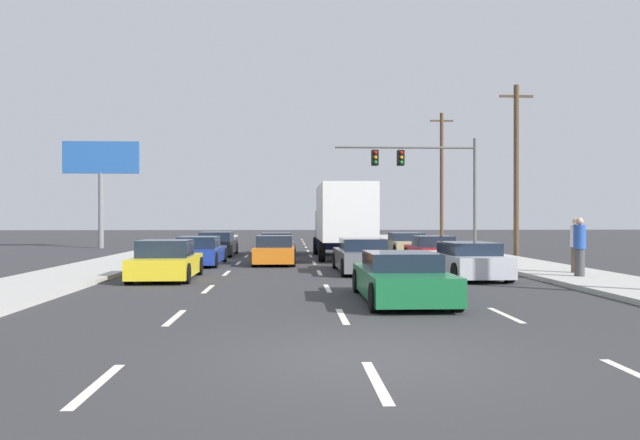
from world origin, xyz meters
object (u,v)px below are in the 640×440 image
(car_white, at_px, (276,244))
(utility_pole_far, at_px, (442,177))
(car_gray, at_px, (362,257))
(car_tan, at_px, (406,244))
(car_red, at_px, (432,251))
(car_black, at_px, (217,244))
(box_truck, at_px, (343,217))
(car_yellow, at_px, (166,262))
(roadside_billboard, at_px, (101,170))
(car_green, at_px, (401,278))
(car_silver, at_px, (466,261))
(pedestrian_mid_block, at_px, (576,245))
(traffic_signal_mast, at_px, (418,167))
(utility_pole_mid, at_px, (516,168))
(car_orange, at_px, (275,251))
(car_blue, at_px, (200,252))
(pedestrian_near_corner, at_px, (580,247))

(car_white, bearing_deg, utility_pole_far, 44.87)
(car_gray, bearing_deg, car_tan, 71.18)
(utility_pole_far, bearing_deg, car_red, -105.14)
(car_black, height_order, box_truck, box_truck)
(car_white, xyz_separation_m, car_gray, (3.43, -11.77, 0.03))
(car_yellow, bearing_deg, roadside_billboard, 111.99)
(car_green, relative_size, car_silver, 0.98)
(car_silver, bearing_deg, pedestrian_mid_block, 2.67)
(traffic_signal_mast, bearing_deg, box_truck, -125.77)
(car_yellow, bearing_deg, car_silver, 0.73)
(car_white, xyz_separation_m, car_silver, (6.73, -13.95, 0.02))
(utility_pole_mid, bearing_deg, car_tan, 163.72)
(box_truck, xyz_separation_m, traffic_signal_mast, (5.28, 7.33, 3.11))
(car_gray, bearing_deg, car_black, 122.09)
(car_yellow, relative_size, car_silver, 0.86)
(box_truck, distance_m, car_tan, 5.28)
(car_orange, height_order, car_green, car_orange)
(car_gray, bearing_deg, pedestrian_mid_block, -15.55)
(car_blue, height_order, car_white, car_blue)
(car_red, distance_m, utility_pole_mid, 8.64)
(box_truck, xyz_separation_m, car_green, (0.09, -15.59, -1.53))
(utility_pole_mid, xyz_separation_m, pedestrian_mid_block, (-2.18, -11.42, -3.61))
(car_blue, height_order, pedestrian_mid_block, pedestrian_mid_block)
(box_truck, bearing_deg, pedestrian_near_corner, -58.59)
(car_green, height_order, roadside_billboard, roadside_billboard)
(car_gray, relative_size, utility_pole_far, 0.46)
(box_truck, bearing_deg, car_green, -89.66)
(car_green, relative_size, roadside_billboard, 0.64)
(car_black, bearing_deg, car_green, -70.09)
(car_black, relative_size, car_yellow, 1.11)
(car_green, bearing_deg, pedestrian_mid_block, 39.40)
(car_silver, bearing_deg, utility_pole_mid, 62.34)
(utility_pole_mid, bearing_deg, traffic_signal_mast, 126.28)
(car_black, distance_m, car_tan, 10.39)
(car_gray, bearing_deg, roadside_billboard, 128.83)
(box_truck, bearing_deg, car_black, 156.83)
(car_black, xyz_separation_m, car_tan, (10.38, 0.52, -0.03))
(car_black, height_order, roadside_billboard, roadside_billboard)
(car_black, xyz_separation_m, utility_pole_far, (15.64, 13.64, 4.62))
(car_silver, bearing_deg, car_orange, 136.28)
(car_gray, xyz_separation_m, pedestrian_mid_block, (7.19, -2.00, 0.50))
(traffic_signal_mast, relative_size, utility_pole_mid, 0.97)
(car_blue, distance_m, car_silver, 11.56)
(car_white, height_order, box_truck, box_truck)
(car_blue, xyz_separation_m, car_silver, (9.84, -6.07, 0.01))
(car_blue, xyz_separation_m, car_red, (10.23, 0.51, -0.00))
(car_blue, relative_size, car_white, 1.00)
(car_green, bearing_deg, car_tan, 78.90)
(car_tan, bearing_deg, pedestrian_near_corner, -78.49)
(car_yellow, xyz_separation_m, car_red, (10.41, 6.71, -0.02))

